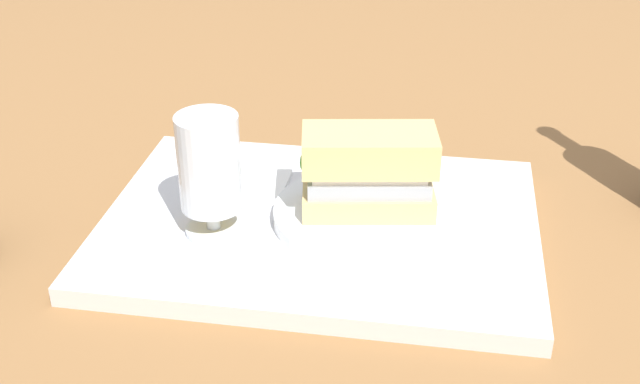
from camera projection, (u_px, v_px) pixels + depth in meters
The scene contains 7 objects.
ground_plane at pixel (320, 234), 0.85m from camera, with size 3.00×3.00×0.00m, color olive.
tray at pixel (320, 226), 0.84m from camera, with size 0.44×0.32×0.02m, color silver.
placemat at pixel (320, 217), 0.84m from camera, with size 0.38×0.27×0.00m, color silver.
plate at pixel (367, 216), 0.82m from camera, with size 0.19×0.19×0.01m, color white.
sandwich at pixel (365, 172), 0.80m from camera, with size 0.14×0.08×0.08m.
beer_glass at pixel (210, 171), 0.78m from camera, with size 0.06×0.06×0.12m.
napkin_folded at pixel (246, 183), 0.89m from camera, with size 0.09×0.07×0.01m, color white.
Camera 1 is at (-0.11, 0.71, 0.45)m, focal length 45.97 mm.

